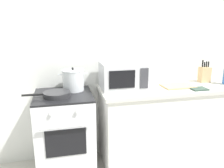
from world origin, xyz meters
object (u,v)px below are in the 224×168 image
at_px(cutting_board, 177,86).
at_px(microwave, 123,76).
at_px(stock_pot, 73,80).
at_px(frying_pan, 56,94).
at_px(knife_block, 204,74).
at_px(oven_mitt, 199,89).
at_px(stove, 65,134).

bearing_deg(cutting_board, microwave, 173.09).
relative_size(stock_pot, cutting_board, 0.89).
bearing_deg(frying_pan, cutting_board, 2.77).
xyz_separation_m(microwave, knife_block, (1.09, 0.06, -0.05)).
bearing_deg(cutting_board, oven_mitt, -42.17).
bearing_deg(oven_mitt, knife_block, 48.32).
xyz_separation_m(cutting_board, oven_mitt, (0.18, -0.16, -0.00)).
relative_size(stove, knife_block, 3.25).
bearing_deg(oven_mitt, microwave, 163.82).
distance_m(stock_pot, cutting_board, 1.21).
bearing_deg(knife_block, cutting_board, -162.49).
bearing_deg(stock_pot, stove, -132.72).
height_order(stove, frying_pan, frying_pan).
bearing_deg(cutting_board, stove, -179.95).
relative_size(frying_pan, microwave, 0.95).
xyz_separation_m(microwave, oven_mitt, (0.82, -0.24, -0.14)).
bearing_deg(oven_mitt, stock_pot, 168.21).
height_order(frying_pan, knife_block, knife_block).
bearing_deg(oven_mitt, frying_pan, 176.59).
xyz_separation_m(stock_pot, cutting_board, (1.20, -0.13, -0.11)).
bearing_deg(cutting_board, knife_block, 17.51).
relative_size(stock_pot, microwave, 0.64).
height_order(stove, oven_mitt, oven_mitt).
distance_m(microwave, cutting_board, 0.66).
bearing_deg(frying_pan, oven_mitt, -3.41).
height_order(frying_pan, oven_mitt, frying_pan).
bearing_deg(microwave, stock_pot, 174.95).
relative_size(microwave, cutting_board, 1.39).
relative_size(frying_pan, knife_block, 1.68).
bearing_deg(knife_block, stove, -175.41).
distance_m(cutting_board, knife_block, 0.47).
bearing_deg(microwave, frying_pan, -168.91).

